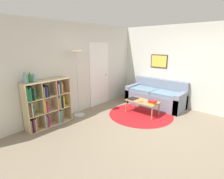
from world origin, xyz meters
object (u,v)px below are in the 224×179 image
Objects in this scene: bowl at (141,101)px; cup at (149,99)px; bookshelf at (46,103)px; couch at (156,97)px; bottle_middle at (30,78)px; coffee_table at (142,102)px; floor_lamp at (77,63)px; bottle_right at (34,78)px; bottle_left at (25,79)px; laptop at (133,98)px.

cup reaches higher than bowl.
couch is (3.19, -1.32, -0.29)m from bookshelf.
coffee_table is at bearing -28.49° from bottle_middle.
floor_lamp is (0.94, -0.07, 0.91)m from bookshelf.
bottle_right is (0.09, -0.01, -0.01)m from bottle_middle.
bowl is at bearing -30.38° from bottle_right.
cup is 3.33m from bottle_left.
bottle_left reaches higher than coffee_table.
floor_lamp is 1.27m from bottle_middle.
couch is at bearing -20.83° from bottle_middle.
bowl is 3.04m from bottle_left.
laptop is at bearing -22.77° from bottle_middle.
bookshelf is 16.11× the size of cup.
bottle_middle is at bearing 171.14° from bottle_right.
couch is 3.78m from bottle_right.
bottle_right is (-2.36, 1.38, 0.84)m from bowl.
bottle_right is (-2.48, 1.38, 0.90)m from coffee_table.
cup is 0.32× the size of bottle_middle.
bookshelf is 0.81m from bottle_left.
bottle_middle is at bearing 151.51° from coffee_table.
bookshelf is 5.17× the size of bottle_middle.
laptop is (-0.96, 0.27, 0.11)m from couch.
floor_lamp reaches higher than bookshelf.
cup reaches higher than laptop.
bottle_right is (-2.65, 1.49, 0.82)m from cup.
bottle_left reaches higher than cup.
bottle_middle is (-3.50, 1.33, 0.96)m from couch.
floor_lamp is 8.77× the size of bottle_right.
laptop is 2.89m from bottle_middle.
floor_lamp is at bearing 135.20° from coffee_table.
laptop reaches higher than coffee_table.
couch is 9.00× the size of bottle_right.
bottle_right is (-0.23, 0.00, 0.66)m from bookshelf.
bottle_left is at bearing 153.40° from coffee_table.
floor_lamp is 0.97× the size of couch.
bowl is at bearing -29.73° from bottle_middle.
coffee_table is at bearing -29.09° from bottle_right.
bowl is at bearing -176.74° from coffee_table.
bookshelf is 2.47m from laptop.
bookshelf is at bearing 147.11° from bowl.
bottle_left reaches higher than bookshelf.
bookshelf is 3.46m from couch.
cup is (1.49, -1.42, -1.07)m from floor_lamp.
floor_lamp is at bearing -3.92° from bottle_middle.
bookshelf is 1.22× the size of coffee_table.
floor_lamp is at bearing -4.18° from bookshelf.
bottle_middle is (-2.45, 1.40, 0.84)m from bowl.
bookshelf is at bearing 175.82° from floor_lamp.
bookshelf is at bearing 157.59° from couch.
bowl is 0.63× the size of bottle_middle.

